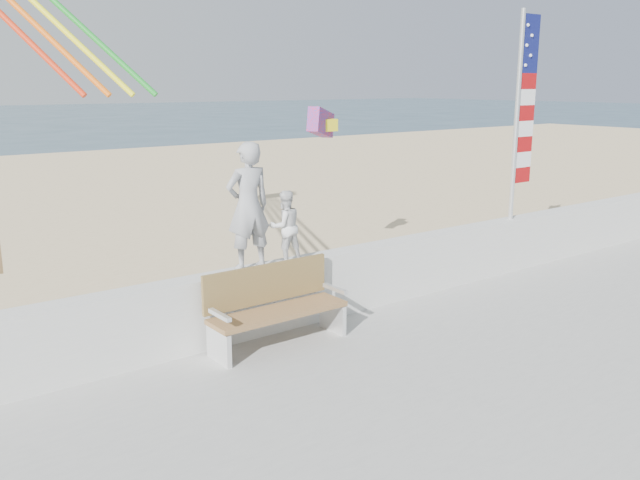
# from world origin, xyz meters

# --- Properties ---
(ground) EXTENTS (220.00, 220.00, 0.00)m
(ground) POSITION_xyz_m (0.00, 0.00, 0.00)
(ground) COLOR #2A4354
(ground) RESTS_ON ground
(sand) EXTENTS (90.00, 40.00, 0.08)m
(sand) POSITION_xyz_m (0.00, 9.00, 0.04)
(sand) COLOR beige
(sand) RESTS_ON ground
(seawall) EXTENTS (30.00, 0.35, 0.90)m
(seawall) POSITION_xyz_m (0.00, 2.00, 0.63)
(seawall) COLOR silver
(seawall) RESTS_ON boardwalk
(adult) EXTENTS (0.61, 0.42, 1.62)m
(adult) POSITION_xyz_m (-0.78, 2.00, 1.89)
(adult) COLOR gray
(adult) RESTS_ON seawall
(child) EXTENTS (0.49, 0.39, 0.95)m
(child) POSITION_xyz_m (-0.23, 2.00, 1.56)
(child) COLOR silver
(child) RESTS_ON seawall
(bench) EXTENTS (1.80, 0.57, 1.00)m
(bench) POSITION_xyz_m (-0.71, 1.55, 0.69)
(bench) COLOR olive
(bench) RESTS_ON boardwalk
(flag) EXTENTS (0.50, 0.08, 3.50)m
(flag) POSITION_xyz_m (4.63, 2.00, 2.99)
(flag) COLOR white
(flag) RESTS_ON seawall
(parafoil_kite) EXTENTS (0.82, 0.62, 0.57)m
(parafoil_kite) POSITION_xyz_m (2.17, 4.34, 2.71)
(parafoil_kite) COLOR red
(parafoil_kite) RESTS_ON ground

